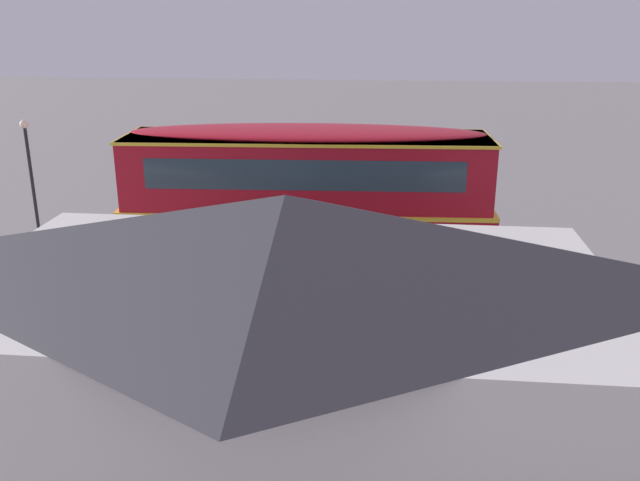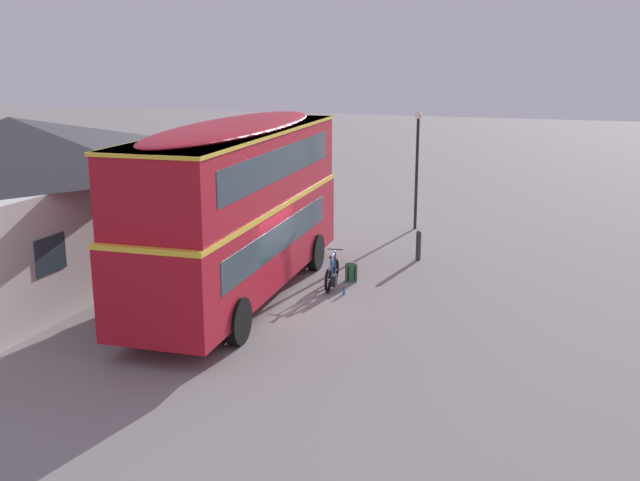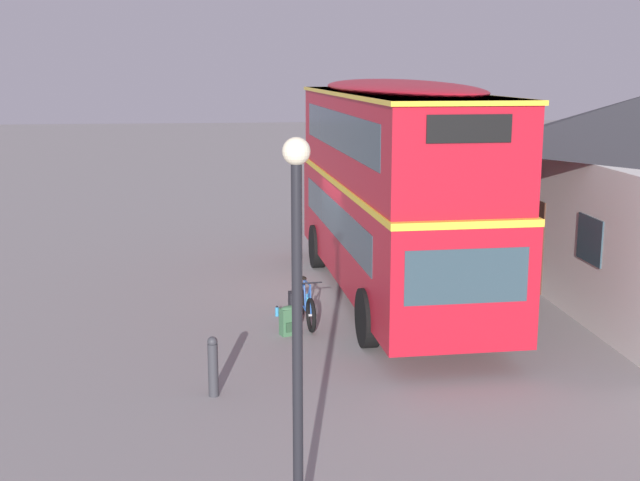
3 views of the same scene
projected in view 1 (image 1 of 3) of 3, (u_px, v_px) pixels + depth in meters
The scene contains 8 objects.
ground_plane at pixel (328, 280), 20.68m from camera, with size 120.00×120.00×0.00m, color gray.
double_decker_bus at pixel (307, 203), 19.04m from camera, with size 10.20×2.91×4.79m.
touring_bicycle at pixel (265, 253), 21.89m from camera, with size 1.77×0.57×0.98m.
backpack_on_ground at pixel (245, 251), 22.30m from camera, with size 0.33×0.39×0.58m.
water_bottle_blue_sports at pixel (284, 256), 22.40m from camera, with size 0.07×0.07×0.21m.
pub_building at pixel (287, 316), 12.67m from camera, with size 12.18×7.35×4.71m.
street_lamp at pixel (31, 170), 22.56m from camera, with size 0.28×0.28×4.37m.
kerb_bollard at pixel (171, 229), 23.81m from camera, with size 0.16×0.16×0.97m.
Camera 1 is at (-1.43, 19.13, 7.81)m, focal length 38.49 mm.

